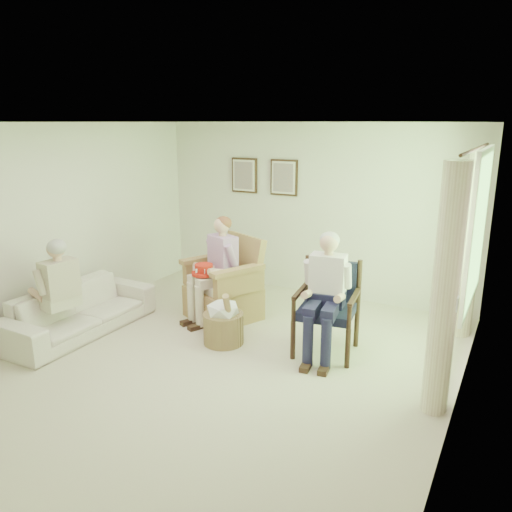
# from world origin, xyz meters

# --- Properties ---
(floor) EXTENTS (5.50, 5.50, 0.00)m
(floor) POSITION_xyz_m (0.00, 0.00, 0.00)
(floor) COLOR beige
(floor) RESTS_ON ground
(back_wall) EXTENTS (5.00, 0.04, 2.60)m
(back_wall) POSITION_xyz_m (0.00, 2.75, 1.30)
(back_wall) COLOR silver
(back_wall) RESTS_ON ground
(left_wall) EXTENTS (0.04, 5.50, 2.60)m
(left_wall) POSITION_xyz_m (-2.50, 0.00, 1.30)
(left_wall) COLOR silver
(left_wall) RESTS_ON ground
(right_wall) EXTENTS (0.04, 5.50, 2.60)m
(right_wall) POSITION_xyz_m (2.50, 0.00, 1.30)
(right_wall) COLOR silver
(right_wall) RESTS_ON ground
(ceiling) EXTENTS (5.00, 5.50, 0.02)m
(ceiling) POSITION_xyz_m (0.00, 0.00, 2.60)
(ceiling) COLOR white
(ceiling) RESTS_ON back_wall
(window) EXTENTS (0.13, 2.50, 1.63)m
(window) POSITION_xyz_m (2.46, 1.20, 1.58)
(window) COLOR #2D6B23
(window) RESTS_ON right_wall
(curtain_left) EXTENTS (0.34, 0.34, 2.30)m
(curtain_left) POSITION_xyz_m (2.33, 0.22, 1.15)
(curtain_left) COLOR #F2EBBE
(curtain_left) RESTS_ON ground
(curtain_right) EXTENTS (0.34, 0.34, 2.30)m
(curtain_right) POSITION_xyz_m (2.33, 2.18, 1.15)
(curtain_right) COLOR #F2EBBE
(curtain_right) RESTS_ON ground
(framed_print_left) EXTENTS (0.45, 0.05, 0.55)m
(framed_print_left) POSITION_xyz_m (-1.15, 2.71, 1.78)
(framed_print_left) COLOR #382114
(framed_print_left) RESTS_ON back_wall
(framed_print_right) EXTENTS (0.45, 0.05, 0.55)m
(framed_print_right) POSITION_xyz_m (-0.45, 2.71, 1.78)
(framed_print_right) COLOR #382114
(framed_print_right) RESTS_ON back_wall
(wicker_armchair) EXTENTS (0.87, 0.86, 1.11)m
(wicker_armchair) POSITION_xyz_m (-0.61, 1.21, 0.35)
(wicker_armchair) COLOR #A4774D
(wicker_armchair) RESTS_ON ground
(wood_armchair) EXTENTS (0.68, 0.63, 1.04)m
(wood_armchair) POSITION_xyz_m (1.01, 0.92, 0.57)
(wood_armchair) COLOR black
(wood_armchair) RESTS_ON ground
(sofa) EXTENTS (2.01, 0.79, 0.59)m
(sofa) POSITION_xyz_m (-1.95, -0.11, 0.29)
(sofa) COLOR silver
(sofa) RESTS_ON ground
(person_wicker) EXTENTS (0.40, 0.63, 1.39)m
(person_wicker) POSITION_xyz_m (-0.61, 1.07, 0.82)
(person_wicker) COLOR beige
(person_wicker) RESTS_ON ground
(person_dark) EXTENTS (0.40, 0.62, 1.40)m
(person_dark) POSITION_xyz_m (1.01, 0.75, 0.83)
(person_dark) COLOR #1C1B3C
(person_dark) RESTS_ON ground
(person_sofa) EXTENTS (0.42, 0.62, 1.25)m
(person_sofa) POSITION_xyz_m (-1.95, -0.43, 0.71)
(person_sofa) COLOR beige
(person_sofa) RESTS_ON ground
(red_hat) EXTENTS (0.32, 0.32, 0.14)m
(red_hat) POSITION_xyz_m (-0.71, 0.89, 0.74)
(red_hat) COLOR red
(red_hat) RESTS_ON person_wicker
(hatbox) EXTENTS (0.50, 0.50, 0.72)m
(hatbox) POSITION_xyz_m (-0.16, 0.48, 0.28)
(hatbox) COLOR tan
(hatbox) RESTS_ON ground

